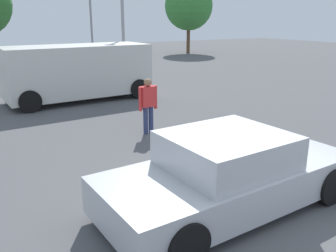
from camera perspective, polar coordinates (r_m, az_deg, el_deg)
The scene contains 7 objects.
ground_plane at distance 6.28m, azimuth 12.25°, elevation -12.74°, with size 80.00×80.00×0.00m, color #515154.
sedan_foreground at distance 6.04m, azimuth 9.60°, elevation -7.51°, with size 4.49×2.09×1.30m.
dog at distance 9.29m, azimuth 4.83°, elevation -0.69°, with size 0.40×0.63×0.44m.
van_white at distance 14.29m, azimuth -14.09°, elevation 8.48°, with size 5.43×2.42×2.08m.
pedestrian at distance 9.73m, azimuth -3.18°, elevation 3.87°, with size 0.57×0.27×1.52m.
light_post_mid at distance 17.36m, azimuth -7.29°, elevation 19.24°, with size 0.44×0.44×5.58m.
tree_back_right at distance 33.74m, azimuth 3.31°, elevation 18.44°, with size 4.26×4.26×6.24m.
Camera 1 is at (-3.84, -3.93, 3.05)m, focal length 38.51 mm.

